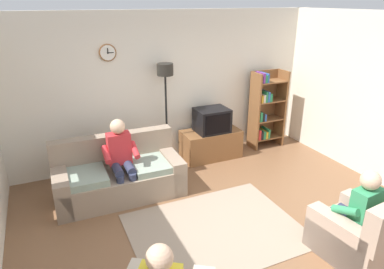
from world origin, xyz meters
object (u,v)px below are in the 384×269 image
(person_in_right_armchair, at_px, (357,208))
(tv, at_px, (212,120))
(person_on_couch, at_px, (121,156))
(tv_stand, at_px, (211,144))
(couch, at_px, (119,176))
(floor_lamp, at_px, (166,87))
(bookshelf, at_px, (265,109))
(armchair_near_bookshelf, at_px, (359,235))

(person_in_right_armchair, bearing_deg, tv, 96.11)
(tv, xyz_separation_m, person_on_couch, (-1.88, -0.72, -0.06))
(tv_stand, distance_m, person_on_couch, 2.07)
(couch, relative_size, person_in_right_armchair, 1.71)
(floor_lamp, relative_size, person_on_couch, 1.49)
(person_on_couch, bearing_deg, tv, 21.08)
(tv_stand, height_order, bookshelf, bookshelf)
(bookshelf, height_order, floor_lamp, floor_lamp)
(tv, bearing_deg, tv_stand, 90.00)
(floor_lamp, relative_size, armchair_near_bookshelf, 1.93)
(bookshelf, height_order, person_on_couch, bookshelf)
(couch, xyz_separation_m, tv, (1.92, 0.61, 0.45))
(tv, relative_size, armchair_near_bookshelf, 0.63)
(tv, distance_m, person_in_right_armchair, 3.06)
(tv, relative_size, person_on_couch, 0.48)
(bookshelf, bearing_deg, person_on_couch, -165.31)
(couch, distance_m, armchair_near_bookshelf, 3.37)
(couch, relative_size, armchair_near_bookshelf, 1.99)
(person_on_couch, bearing_deg, person_in_right_armchair, -46.43)
(armchair_near_bookshelf, distance_m, person_on_couch, 3.29)
(person_in_right_armchair, bearing_deg, person_on_couch, 133.57)
(person_on_couch, height_order, person_in_right_armchair, person_on_couch)
(tv_stand, bearing_deg, tv, -90.00)
(tv, bearing_deg, floor_lamp, 171.73)
(couch, distance_m, tv_stand, 2.02)
(bookshelf, distance_m, person_in_right_armchair, 3.27)
(tv, distance_m, person_on_couch, 2.01)
(floor_lamp, distance_m, person_in_right_armchair, 3.48)
(armchair_near_bookshelf, bearing_deg, person_on_couch, 132.61)
(tv_stand, xyz_separation_m, person_on_couch, (-1.88, -0.75, 0.43))
(couch, bearing_deg, bookshelf, 12.63)
(floor_lamp, bearing_deg, tv, -8.27)
(armchair_near_bookshelf, xyz_separation_m, person_on_couch, (-2.21, 2.40, 0.41))
(armchair_near_bookshelf, bearing_deg, person_in_right_armchair, 96.06)
(armchair_near_bookshelf, height_order, person_on_couch, person_on_couch)
(floor_lamp, distance_m, armchair_near_bookshelf, 3.65)
(bookshelf, bearing_deg, tv, -175.58)
(bookshelf, bearing_deg, tv_stand, -176.69)
(couch, height_order, tv_stand, couch)
(armchair_near_bookshelf, bearing_deg, tv_stand, 96.06)
(person_on_couch, bearing_deg, tv_stand, 21.72)
(armchair_near_bookshelf, bearing_deg, floor_lamp, 110.00)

